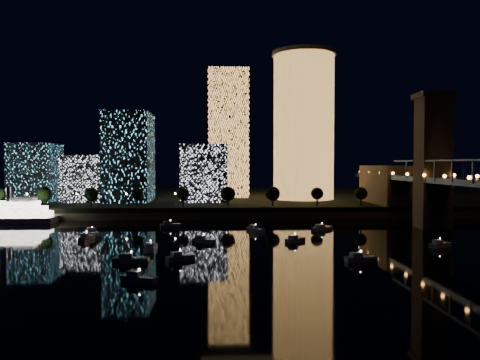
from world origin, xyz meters
name	(u,v)px	position (x,y,z in m)	size (l,w,h in m)	color
ground	(275,256)	(0.00, 0.00, 0.00)	(520.00, 520.00, 0.00)	black
far_bank	(242,199)	(0.00, 160.00, 2.50)	(420.00, 160.00, 5.00)	black
seawall	(252,215)	(0.00, 82.00, 1.50)	(420.00, 6.00, 3.00)	#6B5E4C
tower_cylindrical	(304,126)	(31.35, 129.10, 44.16)	(34.00, 34.00, 78.08)	#E69B49
tower_rectangular	(228,134)	(-8.46, 149.84, 41.05)	(22.66, 22.66, 72.11)	#E69B49
midrise_blocks	(117,167)	(-65.01, 118.77, 22.22)	(106.74, 28.79, 44.30)	white
motorboats	(214,241)	(-15.78, 20.26, 0.81)	(113.18, 87.04, 2.78)	silver
esplanade_trees	(180,194)	(-31.26, 88.00, 10.47)	(165.92, 6.54, 8.77)	black
street_lamps	(175,196)	(-34.00, 94.00, 9.02)	(132.70, 0.70, 5.65)	black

